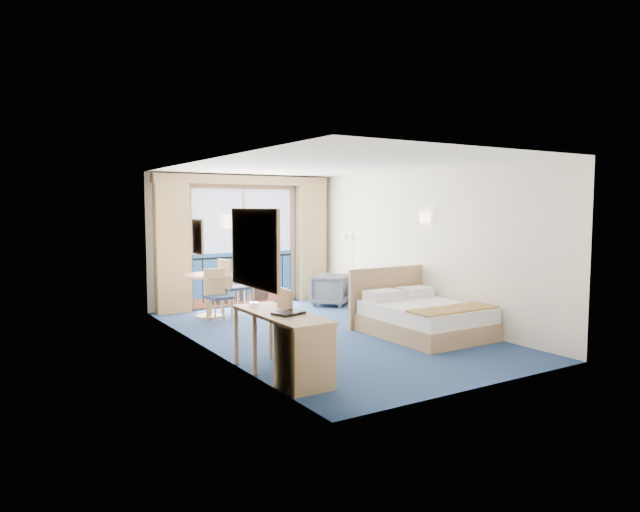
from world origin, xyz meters
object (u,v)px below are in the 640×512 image
(round_table, at_px, (209,284))
(table_chair_b, at_px, (217,292))
(desk, at_px, (299,349))
(desk_chair, at_px, (293,323))
(bed, at_px, (422,317))
(nightstand, at_px, (399,303))
(table_chair_a, at_px, (231,283))
(armchair, at_px, (330,290))
(floor_lamp, at_px, (346,251))

(round_table, bearing_deg, table_chair_b, -94.71)
(desk, xyz_separation_m, desk_chair, (0.31, 0.69, 0.15))
(bed, height_order, round_table, bed)
(nightstand, bearing_deg, table_chair_a, 140.46)
(nightstand, xyz_separation_m, desk, (-3.46, -2.41, 0.13))
(desk, relative_size, desk_chair, 1.62)
(nightstand, distance_m, round_table, 3.51)
(desk_chair, bearing_deg, round_table, 2.17)
(bed, distance_m, armchair, 3.07)
(nightstand, distance_m, desk_chair, 3.60)
(bed, relative_size, round_table, 2.14)
(bed, bearing_deg, desk_chair, -168.81)
(table_chair_b, bearing_deg, nightstand, -32.00)
(armchair, distance_m, desk, 5.33)
(nightstand, bearing_deg, round_table, 145.06)
(bed, height_order, armchair, bed)
(bed, bearing_deg, armchair, 85.87)
(bed, bearing_deg, nightstand, 66.99)
(desk, relative_size, table_chair_b, 1.75)
(armchair, bearing_deg, floor_lamp, 142.10)
(nightstand, relative_size, desk_chair, 0.59)
(table_chair_b, bearing_deg, round_table, 80.63)
(floor_lamp, bearing_deg, round_table, 177.87)
(nightstand, height_order, floor_lamp, floor_lamp)
(bed, bearing_deg, round_table, 126.47)
(desk, distance_m, desk_chair, 0.77)
(bed, bearing_deg, table_chair_b, 131.71)
(desk, xyz_separation_m, table_chair_a, (1.02, 4.42, 0.17))
(round_table, xyz_separation_m, table_chair_a, (0.43, 0.01, -0.01))
(round_table, distance_m, table_chair_b, 0.51)
(bed, xyz_separation_m, desk, (-2.95, -1.22, 0.14))
(desk_chair, bearing_deg, bed, -72.25)
(table_chair_a, bearing_deg, desk_chair, 160.99)
(round_table, relative_size, table_chair_b, 0.95)
(floor_lamp, relative_size, desk_chair, 1.43)
(armchair, bearing_deg, nightstand, 57.76)
(nightstand, bearing_deg, table_chair_b, 152.65)
(bed, height_order, floor_lamp, floor_lamp)
(bed, xyz_separation_m, table_chair_b, (-2.40, 2.69, 0.25))
(table_chair_a, bearing_deg, floor_lamp, -100.81)
(desk, bearing_deg, armchair, 53.41)
(desk, height_order, table_chair_b, table_chair_b)
(nightstand, relative_size, table_chair_b, 0.64)
(armchair, xyz_separation_m, table_chair_b, (-2.62, -0.37, 0.20))
(armchair, bearing_deg, bed, 44.98)
(bed, bearing_deg, desk, -157.63)
(armchair, relative_size, desk, 0.44)
(floor_lamp, relative_size, desk, 0.88)
(floor_lamp, distance_m, table_chair_a, 2.60)
(nightstand, relative_size, floor_lamp, 0.41)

